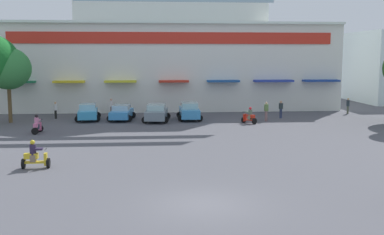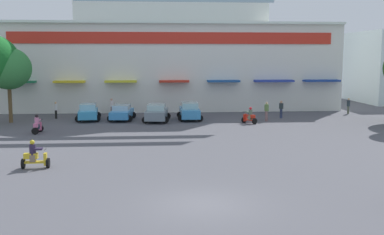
{
  "view_description": "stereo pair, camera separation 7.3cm",
  "coord_description": "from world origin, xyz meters",
  "px_view_note": "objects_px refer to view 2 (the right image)",
  "views": [
    {
      "loc": [
        -1.89,
        -17.32,
        5.74
      ],
      "look_at": [
        0.7,
        14.49,
        1.52
      ],
      "focal_mm": 43.09,
      "sensor_mm": 36.0,
      "label": 1
    },
    {
      "loc": [
        -1.81,
        -17.33,
        5.74
      ],
      "look_at": [
        0.7,
        14.49,
        1.52
      ],
      "focal_mm": 43.09,
      "sensor_mm": 36.0,
      "label": 2
    }
  ],
  "objects_px": {
    "scooter_rider_3": "(35,157)",
    "parked_car_2": "(157,113)",
    "parked_car_3": "(190,111)",
    "scooter_rider_0": "(250,117)",
    "parked_car_0": "(88,112)",
    "pedestrian_0": "(267,110)",
    "parked_car_1": "(122,112)",
    "pedestrian_3": "(56,109)",
    "scooter_rider_4": "(37,125)",
    "pedestrian_4": "(112,105)",
    "pedestrian_2": "(348,105)",
    "plaza_tree_0": "(8,69)",
    "pedestrian_1": "(281,108)"
  },
  "relations": [
    {
      "from": "plaza_tree_0",
      "to": "scooter_rider_4",
      "type": "bearing_deg",
      "value": -58.0
    },
    {
      "from": "plaza_tree_0",
      "to": "parked_car_2",
      "type": "distance_m",
      "value": 13.37
    },
    {
      "from": "pedestrian_3",
      "to": "scooter_rider_4",
      "type": "bearing_deg",
      "value": -87.42
    },
    {
      "from": "pedestrian_0",
      "to": "parked_car_1",
      "type": "bearing_deg",
      "value": 172.46
    },
    {
      "from": "parked_car_0",
      "to": "scooter_rider_3",
      "type": "xyz_separation_m",
      "value": [
        -0.15,
        -18.16,
        -0.15
      ]
    },
    {
      "from": "plaza_tree_0",
      "to": "pedestrian_3",
      "type": "xyz_separation_m",
      "value": [
        3.41,
        2.28,
        -3.81
      ]
    },
    {
      "from": "plaza_tree_0",
      "to": "pedestrian_3",
      "type": "height_order",
      "value": "plaza_tree_0"
    },
    {
      "from": "parked_car_0",
      "to": "pedestrian_4",
      "type": "xyz_separation_m",
      "value": [
        1.71,
        4.27,
        0.14
      ]
    },
    {
      "from": "parked_car_2",
      "to": "pedestrian_4",
      "type": "bearing_deg",
      "value": 129.5
    },
    {
      "from": "scooter_rider_0",
      "to": "scooter_rider_3",
      "type": "xyz_separation_m",
      "value": [
        -14.34,
        -14.99,
        0.01
      ]
    },
    {
      "from": "scooter_rider_0",
      "to": "pedestrian_1",
      "type": "bearing_deg",
      "value": 41.38
    },
    {
      "from": "pedestrian_2",
      "to": "pedestrian_3",
      "type": "relative_size",
      "value": 1.02
    },
    {
      "from": "pedestrian_3",
      "to": "scooter_rider_3",
      "type": "bearing_deg",
      "value": -81.2
    },
    {
      "from": "parked_car_1",
      "to": "scooter_rider_0",
      "type": "relative_size",
      "value": 2.93
    },
    {
      "from": "pedestrian_3",
      "to": "pedestrian_4",
      "type": "xyz_separation_m",
      "value": [
        4.89,
        2.87,
        0.0
      ]
    },
    {
      "from": "parked_car_1",
      "to": "plaza_tree_0",
      "type": "bearing_deg",
      "value": -175.22
    },
    {
      "from": "pedestrian_0",
      "to": "pedestrian_3",
      "type": "distance_m",
      "value": 19.45
    },
    {
      "from": "parked_car_2",
      "to": "pedestrian_3",
      "type": "distance_m",
      "value": 9.72
    },
    {
      "from": "parked_car_1",
      "to": "pedestrian_3",
      "type": "xyz_separation_m",
      "value": [
        -6.21,
        1.48,
        0.18
      ]
    },
    {
      "from": "scooter_rider_4",
      "to": "pedestrian_1",
      "type": "bearing_deg",
      "value": 18.73
    },
    {
      "from": "scooter_rider_4",
      "to": "scooter_rider_3",
      "type": "bearing_deg",
      "value": -76.71
    },
    {
      "from": "parked_car_1",
      "to": "pedestrian_3",
      "type": "distance_m",
      "value": 6.38
    },
    {
      "from": "pedestrian_2",
      "to": "parked_car_2",
      "type": "bearing_deg",
      "value": -168.62
    },
    {
      "from": "plaza_tree_0",
      "to": "parked_car_1",
      "type": "distance_m",
      "value": 10.44
    },
    {
      "from": "parked_car_2",
      "to": "scooter_rider_3",
      "type": "bearing_deg",
      "value": -110.48
    },
    {
      "from": "plaza_tree_0",
      "to": "pedestrian_0",
      "type": "bearing_deg",
      "value": -2.32
    },
    {
      "from": "pedestrian_2",
      "to": "parked_car_3",
      "type": "bearing_deg",
      "value": -169.35
    },
    {
      "from": "scooter_rider_0",
      "to": "scooter_rider_4",
      "type": "height_order",
      "value": "scooter_rider_4"
    },
    {
      "from": "pedestrian_0",
      "to": "pedestrian_4",
      "type": "xyz_separation_m",
      "value": [
        -14.3,
        6.06,
        -0.08
      ]
    },
    {
      "from": "pedestrian_2",
      "to": "scooter_rider_4",
      "type": "bearing_deg",
      "value": -161.17
    },
    {
      "from": "parked_car_1",
      "to": "pedestrian_2",
      "type": "bearing_deg",
      "value": 7.09
    },
    {
      "from": "scooter_rider_3",
      "to": "pedestrian_3",
      "type": "distance_m",
      "value": 19.79
    },
    {
      "from": "parked_car_3",
      "to": "pedestrian_2",
      "type": "xyz_separation_m",
      "value": [
        16.3,
        3.07,
        0.13
      ]
    },
    {
      "from": "pedestrian_1",
      "to": "pedestrian_4",
      "type": "xyz_separation_m",
      "value": [
        -16.15,
        4.2,
        -0.03
      ]
    },
    {
      "from": "parked_car_0",
      "to": "pedestrian_2",
      "type": "relative_size",
      "value": 2.51
    },
    {
      "from": "parked_car_2",
      "to": "pedestrian_1",
      "type": "bearing_deg",
      "value": 6.06
    },
    {
      "from": "scooter_rider_4",
      "to": "pedestrian_4",
      "type": "distance_m",
      "value": 12.08
    },
    {
      "from": "parked_car_0",
      "to": "pedestrian_0",
      "type": "bearing_deg",
      "value": -6.41
    },
    {
      "from": "scooter_rider_3",
      "to": "scooter_rider_4",
      "type": "xyz_separation_m",
      "value": [
        -2.65,
        11.22,
        -0.01
      ]
    },
    {
      "from": "parked_car_1",
      "to": "pedestrian_0",
      "type": "distance_m",
      "value": 13.09
    },
    {
      "from": "parked_car_1",
      "to": "pedestrian_2",
      "type": "relative_size",
      "value": 2.63
    },
    {
      "from": "parked_car_3",
      "to": "scooter_rider_3",
      "type": "xyz_separation_m",
      "value": [
        -9.35,
        -17.81,
        -0.19
      ]
    },
    {
      "from": "parked_car_2",
      "to": "pedestrian_0",
      "type": "xyz_separation_m",
      "value": [
        9.82,
        -0.63,
        0.2
      ]
    },
    {
      "from": "parked_car_2",
      "to": "pedestrian_3",
      "type": "relative_size",
      "value": 2.73
    },
    {
      "from": "parked_car_2",
      "to": "scooter_rider_3",
      "type": "height_order",
      "value": "parked_car_2"
    },
    {
      "from": "parked_car_1",
      "to": "parked_car_3",
      "type": "relative_size",
      "value": 1.06
    },
    {
      "from": "pedestrian_4",
      "to": "parked_car_0",
      "type": "bearing_deg",
      "value": -111.82
    },
    {
      "from": "scooter_rider_3",
      "to": "parked_car_2",
      "type": "bearing_deg",
      "value": 69.52
    },
    {
      "from": "parked_car_3",
      "to": "scooter_rider_0",
      "type": "height_order",
      "value": "parked_car_3"
    },
    {
      "from": "parked_car_0",
      "to": "pedestrian_1",
      "type": "height_order",
      "value": "pedestrian_1"
    }
  ]
}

